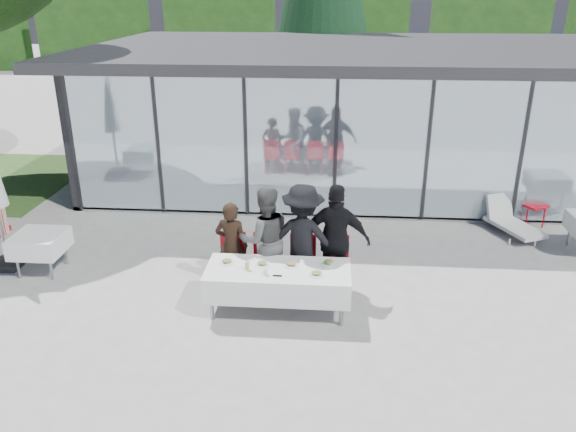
% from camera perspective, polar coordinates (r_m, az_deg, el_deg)
% --- Properties ---
extents(ground, '(90.00, 90.00, 0.00)m').
position_cam_1_polar(ground, '(9.12, -2.03, -9.63)').
color(ground, '#A19D98').
rests_on(ground, ground).
extents(pavilion, '(14.80, 8.80, 3.44)m').
position_cam_1_polar(pavilion, '(16.13, 8.47, 12.40)').
color(pavilion, gray).
rests_on(pavilion, ground).
extents(treeline, '(62.50, 2.00, 4.40)m').
position_cam_1_polar(treeline, '(35.92, -0.20, 17.93)').
color(treeline, '#193D13').
rests_on(treeline, ground).
extents(dining_table, '(2.26, 0.96, 0.75)m').
position_cam_1_polar(dining_table, '(8.87, -1.01, -6.59)').
color(dining_table, white).
rests_on(dining_table, ground).
extents(diner_a, '(0.64, 0.64, 1.56)m').
position_cam_1_polar(diner_a, '(9.50, -5.74, -3.02)').
color(diner_a, black).
rests_on(diner_a, ground).
extents(diner_chair_a, '(0.44, 0.44, 0.97)m').
position_cam_1_polar(diner_chair_a, '(9.64, -5.65, -4.24)').
color(diner_chair_a, red).
rests_on(diner_chair_a, ground).
extents(diner_b, '(1.11, 1.11, 1.83)m').
position_cam_1_polar(diner_b, '(9.37, -2.34, -2.38)').
color(diner_b, '#515151').
rests_on(diner_b, ground).
extents(diner_chair_b, '(0.44, 0.44, 0.97)m').
position_cam_1_polar(diner_chair_b, '(9.56, -2.28, -4.37)').
color(diner_chair_b, red).
rests_on(diner_chair_b, ground).
extents(diner_c, '(1.39, 1.39, 1.89)m').
position_cam_1_polar(diner_c, '(9.30, 1.50, -2.34)').
color(diner_c, black).
rests_on(diner_c, ground).
extents(diner_chair_c, '(0.44, 0.44, 0.97)m').
position_cam_1_polar(diner_chair_c, '(9.51, 1.49, -4.51)').
color(diner_chair_c, red).
rests_on(diner_chair_c, ground).
extents(diner_d, '(1.27, 1.27, 1.91)m').
position_cam_1_polar(diner_d, '(9.29, 4.93, -2.41)').
color(diner_d, black).
rests_on(diner_d, ground).
extents(diner_chair_d, '(0.44, 0.44, 0.97)m').
position_cam_1_polar(diner_chair_d, '(9.50, 4.84, -4.61)').
color(diner_chair_d, red).
rests_on(diner_chair_d, ground).
extents(plate_a, '(0.25, 0.25, 0.07)m').
position_cam_1_polar(plate_a, '(8.98, -6.23, -4.62)').
color(plate_a, white).
rests_on(plate_a, dining_table).
extents(plate_b, '(0.25, 0.25, 0.07)m').
position_cam_1_polar(plate_b, '(8.87, -2.63, -4.86)').
color(plate_b, white).
rests_on(plate_b, dining_table).
extents(plate_c, '(0.25, 0.25, 0.07)m').
position_cam_1_polar(plate_c, '(8.85, 0.29, -4.91)').
color(plate_c, white).
rests_on(plate_c, dining_table).
extents(plate_d, '(0.25, 0.25, 0.07)m').
position_cam_1_polar(plate_d, '(8.92, 4.17, -4.74)').
color(plate_d, white).
rests_on(plate_d, dining_table).
extents(plate_extra, '(0.25, 0.25, 0.07)m').
position_cam_1_polar(plate_extra, '(8.58, 2.92, -5.86)').
color(plate_extra, white).
rests_on(plate_extra, dining_table).
extents(juice_bottle, '(0.06, 0.06, 0.14)m').
position_cam_1_polar(juice_bottle, '(8.72, -4.16, -5.07)').
color(juice_bottle, '#99BB4E').
rests_on(juice_bottle, dining_table).
extents(drinking_glasses, '(0.07, 0.07, 0.10)m').
position_cam_1_polar(drinking_glasses, '(8.57, -2.29, -5.71)').
color(drinking_glasses, silver).
rests_on(drinking_glasses, dining_table).
extents(folded_eyeglasses, '(0.14, 0.03, 0.01)m').
position_cam_1_polar(folded_eyeglasses, '(8.55, -1.09, -6.08)').
color(folded_eyeglasses, black).
rests_on(folded_eyeglasses, dining_table).
extents(spare_table_left, '(0.86, 0.86, 0.74)m').
position_cam_1_polar(spare_table_left, '(11.02, -23.92, -2.55)').
color(spare_table_left, white).
rests_on(spare_table_left, ground).
extents(spare_chair_a, '(0.60, 0.60, 0.97)m').
position_cam_1_polar(spare_chair_a, '(13.28, 23.50, 1.50)').
color(spare_chair_a, red).
rests_on(spare_chair_a, ground).
extents(spare_chair_b, '(0.50, 0.50, 0.97)m').
position_cam_1_polar(spare_chair_b, '(13.13, 18.06, 2.04)').
color(spare_chair_b, red).
rests_on(spare_chair_b, ground).
extents(lounger, '(1.09, 1.46, 0.72)m').
position_cam_1_polar(lounger, '(12.72, 21.64, -0.44)').
color(lounger, silver).
rests_on(lounger, ground).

